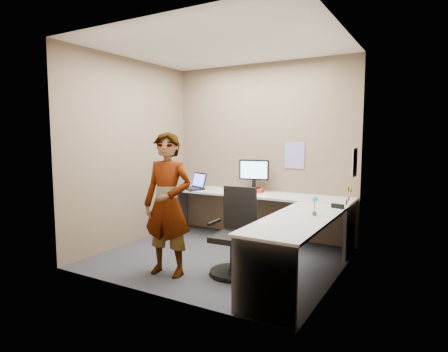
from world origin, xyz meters
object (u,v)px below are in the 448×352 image
Objects in this scene: desk at (262,212)px; monitor at (254,171)px; office_chair at (235,240)px; person at (168,204)px.

monitor reaches higher than desk.
office_chair is 0.87m from person.
desk is 3.04× the size of office_chair.
desk is at bearing 86.39° from office_chair.
monitor is 1.88m from person.
person is at bearing -107.06° from monitor.
person is (-0.65, -1.16, 0.23)m from desk.
office_chair is at bearing 23.66° from person.
person reaches higher than desk.
monitor is 0.28× the size of person.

